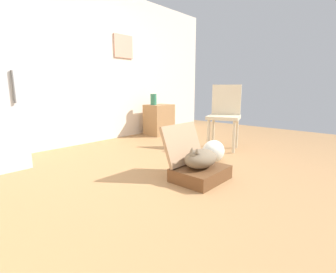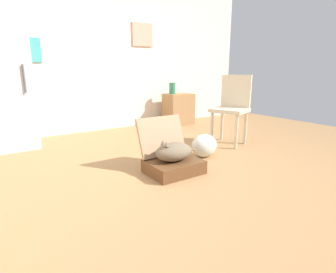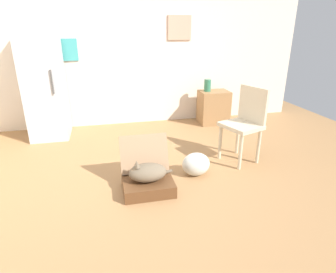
{
  "view_description": "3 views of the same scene",
  "coord_description": "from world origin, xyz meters",
  "px_view_note": "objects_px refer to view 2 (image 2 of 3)",
  "views": [
    {
      "loc": [
        -2.1,
        -1.59,
        0.94
      ],
      "look_at": [
        -0.19,
        0.1,
        0.43
      ],
      "focal_mm": 26.5,
      "sensor_mm": 36.0,
      "label": 1
    },
    {
      "loc": [
        -1.59,
        -2.4,
        1.05
      ],
      "look_at": [
        0.18,
        0.24,
        0.26
      ],
      "focal_mm": 28.72,
      "sensor_mm": 36.0,
      "label": 2
    },
    {
      "loc": [
        -0.45,
        -2.87,
        1.68
      ],
      "look_at": [
        0.21,
        -0.0,
        0.53
      ],
      "focal_mm": 30.0,
      "sensor_mm": 36.0,
      "label": 3
    }
  ],
  "objects_px": {
    "cat": "(173,152)",
    "plastic_bag_white": "(204,146)",
    "vase_tall": "(172,88)",
    "chair": "(232,106)",
    "refrigerator": "(7,85)",
    "suitcase_base": "(174,166)",
    "side_table": "(178,109)"
  },
  "relations": [
    {
      "from": "suitcase_base",
      "to": "vase_tall",
      "type": "height_order",
      "value": "vase_tall"
    },
    {
      "from": "cat",
      "to": "plastic_bag_white",
      "type": "bearing_deg",
      "value": 20.03
    },
    {
      "from": "refrigerator",
      "to": "cat",
      "type": "bearing_deg",
      "value": -57.91
    },
    {
      "from": "plastic_bag_white",
      "to": "refrigerator",
      "type": "relative_size",
      "value": 0.2
    },
    {
      "from": "suitcase_base",
      "to": "refrigerator",
      "type": "height_order",
      "value": "refrigerator"
    },
    {
      "from": "refrigerator",
      "to": "vase_tall",
      "type": "xyz_separation_m",
      "value": [
        2.72,
        0.07,
        -0.15
      ]
    },
    {
      "from": "suitcase_base",
      "to": "chair",
      "type": "bearing_deg",
      "value": 20.25
    },
    {
      "from": "plastic_bag_white",
      "to": "suitcase_base",
      "type": "bearing_deg",
      "value": -159.75
    },
    {
      "from": "suitcase_base",
      "to": "chair",
      "type": "distance_m",
      "value": 1.53
    },
    {
      "from": "vase_tall",
      "to": "chair",
      "type": "xyz_separation_m",
      "value": [
        -0.07,
        -1.6,
        -0.16
      ]
    },
    {
      "from": "suitcase_base",
      "to": "refrigerator",
      "type": "relative_size",
      "value": 0.32
    },
    {
      "from": "cat",
      "to": "chair",
      "type": "relative_size",
      "value": 0.5
    },
    {
      "from": "chair",
      "to": "side_table",
      "type": "bearing_deg",
      "value": 153.08
    },
    {
      "from": "vase_tall",
      "to": "cat",
      "type": "bearing_deg",
      "value": -124.45
    },
    {
      "from": "cat",
      "to": "refrigerator",
      "type": "height_order",
      "value": "refrigerator"
    },
    {
      "from": "chair",
      "to": "cat",
      "type": "bearing_deg",
      "value": -89.41
    },
    {
      "from": "plastic_bag_white",
      "to": "vase_tall",
      "type": "distance_m",
      "value": 2.12
    },
    {
      "from": "suitcase_base",
      "to": "plastic_bag_white",
      "type": "xyz_separation_m",
      "value": [
        0.62,
        0.23,
        0.07
      ]
    },
    {
      "from": "suitcase_base",
      "to": "cat",
      "type": "xyz_separation_m",
      "value": [
        -0.01,
        0.0,
        0.16
      ]
    },
    {
      "from": "plastic_bag_white",
      "to": "chair",
      "type": "xyz_separation_m",
      "value": [
        0.74,
        0.27,
        0.41
      ]
    },
    {
      "from": "refrigerator",
      "to": "vase_tall",
      "type": "bearing_deg",
      "value": 1.52
    },
    {
      "from": "plastic_bag_white",
      "to": "side_table",
      "type": "xyz_separation_m",
      "value": [
        0.95,
        1.85,
        0.16
      ]
    },
    {
      "from": "plastic_bag_white",
      "to": "chair",
      "type": "bearing_deg",
      "value": 20.25
    },
    {
      "from": "cat",
      "to": "plastic_bag_white",
      "type": "distance_m",
      "value": 0.67
    },
    {
      "from": "cat",
      "to": "chair",
      "type": "distance_m",
      "value": 1.49
    },
    {
      "from": "vase_tall",
      "to": "chair",
      "type": "height_order",
      "value": "chair"
    },
    {
      "from": "suitcase_base",
      "to": "vase_tall",
      "type": "xyz_separation_m",
      "value": [
        1.44,
        2.1,
        0.64
      ]
    },
    {
      "from": "side_table",
      "to": "suitcase_base",
      "type": "bearing_deg",
      "value": -127.0
    },
    {
      "from": "refrigerator",
      "to": "side_table",
      "type": "bearing_deg",
      "value": 1.01
    },
    {
      "from": "cat",
      "to": "chair",
      "type": "height_order",
      "value": "chair"
    },
    {
      "from": "cat",
      "to": "side_table",
      "type": "bearing_deg",
      "value": 52.89
    },
    {
      "from": "refrigerator",
      "to": "chair",
      "type": "height_order",
      "value": "refrigerator"
    }
  ]
}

